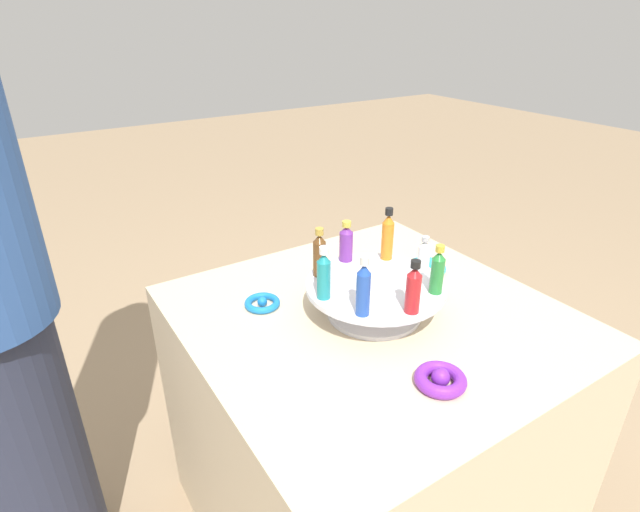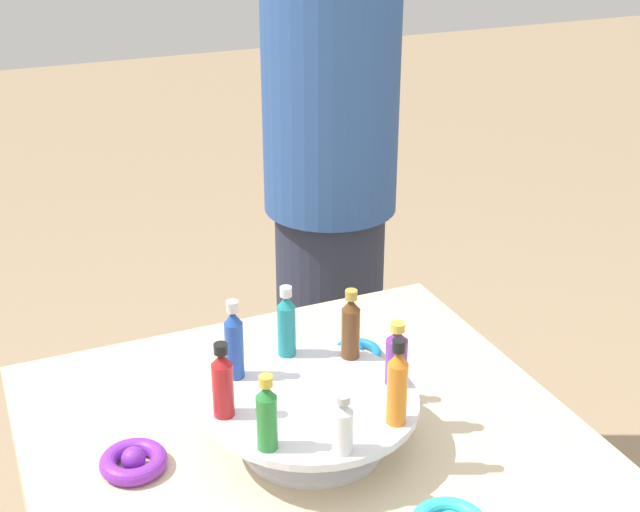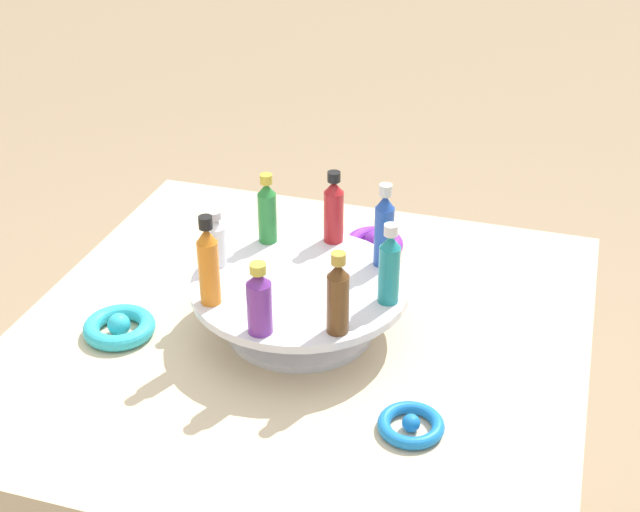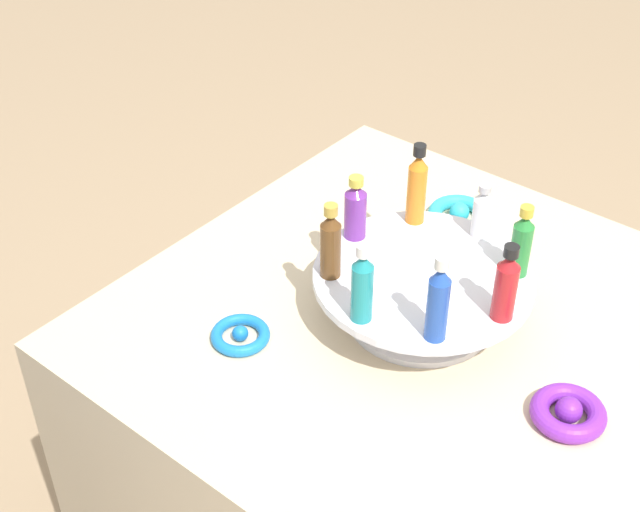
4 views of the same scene
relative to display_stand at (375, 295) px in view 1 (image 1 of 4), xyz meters
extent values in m
cube|color=beige|center=(0.00, 0.00, -0.40)|extent=(0.82, 0.82, 0.70)
cylinder|color=silver|center=(0.00, 0.00, -0.05)|extent=(0.21, 0.21, 0.01)
cylinder|color=silver|center=(0.00, 0.00, -0.01)|extent=(0.11, 0.11, 0.06)
cylinder|color=silver|center=(0.00, 0.00, 0.02)|extent=(0.31, 0.31, 0.01)
cylinder|color=silver|center=(-0.01, -0.13, 0.06)|extent=(0.03, 0.03, 0.06)
cone|color=silver|center=(-0.01, -0.13, 0.10)|extent=(0.03, 0.03, 0.01)
cylinder|color=#B2B2B7|center=(-0.01, -0.13, 0.11)|extent=(0.02, 0.02, 0.01)
cylinder|color=orange|center=(0.08, -0.10, 0.08)|extent=(0.03, 0.03, 0.09)
cone|color=orange|center=(0.08, -0.10, 0.13)|extent=(0.03, 0.03, 0.02)
cylinder|color=black|center=(0.08, -0.10, 0.15)|extent=(0.02, 0.02, 0.02)
cylinder|color=#702D93|center=(0.13, -0.01, 0.07)|extent=(0.03, 0.03, 0.07)
cone|color=#702D93|center=(0.13, -0.01, 0.11)|extent=(0.03, 0.03, 0.02)
cylinder|color=gold|center=(0.13, -0.01, 0.13)|extent=(0.02, 0.02, 0.01)
cylinder|color=brown|center=(0.10, 0.08, 0.07)|extent=(0.03, 0.03, 0.08)
cone|color=brown|center=(0.10, 0.08, 0.12)|extent=(0.03, 0.03, 0.02)
cylinder|color=#B79338|center=(0.10, 0.08, 0.14)|extent=(0.02, 0.02, 0.01)
cylinder|color=teal|center=(0.01, 0.13, 0.07)|extent=(0.03, 0.03, 0.08)
cone|color=teal|center=(0.01, 0.13, 0.12)|extent=(0.03, 0.03, 0.02)
cylinder|color=silver|center=(0.01, 0.13, 0.14)|extent=(0.02, 0.02, 0.02)
cylinder|color=#234CAD|center=(-0.08, 0.10, 0.08)|extent=(0.03, 0.03, 0.09)
cone|color=#234CAD|center=(-0.08, 0.10, 0.13)|extent=(0.03, 0.03, 0.02)
cylinder|color=silver|center=(-0.08, 0.10, 0.15)|extent=(0.02, 0.02, 0.02)
cylinder|color=#B21E23|center=(-0.13, 0.01, 0.07)|extent=(0.03, 0.03, 0.08)
cone|color=#B21E23|center=(-0.13, 0.01, 0.12)|extent=(0.03, 0.03, 0.02)
cylinder|color=black|center=(-0.13, 0.01, 0.14)|extent=(0.02, 0.02, 0.01)
cylinder|color=#288438|center=(-0.10, -0.08, 0.07)|extent=(0.03, 0.03, 0.08)
cone|color=#288438|center=(-0.10, -0.08, 0.12)|extent=(0.03, 0.03, 0.02)
cylinder|color=gold|center=(-0.10, -0.08, 0.13)|extent=(0.02, 0.02, 0.01)
torus|color=purple|center=(-0.26, 0.05, -0.04)|extent=(0.10, 0.10, 0.02)
sphere|color=purple|center=(-0.26, 0.05, -0.03)|extent=(0.03, 0.03, 0.03)
torus|color=#2DB7CC|center=(0.09, -0.25, -0.04)|extent=(0.10, 0.10, 0.02)
sphere|color=#2DB7CC|center=(0.09, -0.25, -0.03)|extent=(0.03, 0.03, 0.03)
torus|color=blue|center=(0.17, 0.20, -0.04)|extent=(0.08, 0.08, 0.02)
sphere|color=blue|center=(0.17, 0.20, -0.04)|extent=(0.02, 0.02, 0.02)
cylinder|color=#282D42|center=(0.36, 0.75, -0.38)|extent=(0.26, 0.26, 0.75)
camera|label=1|loc=(-0.75, 0.63, 0.58)|focal=28.00mm
camera|label=2|loc=(-0.42, -1.01, 0.76)|focal=50.00mm
camera|label=3|loc=(1.02, 0.34, 0.70)|focal=50.00mm
camera|label=4|loc=(-0.51, 0.85, 0.80)|focal=50.00mm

